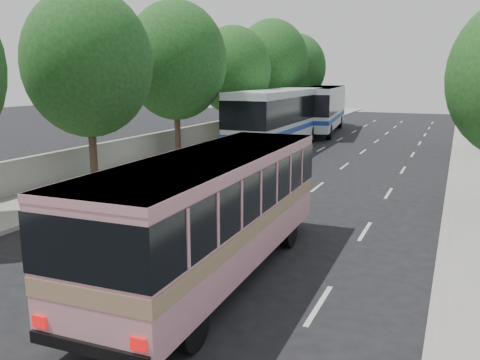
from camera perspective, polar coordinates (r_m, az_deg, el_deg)
The scene contains 14 objects.
ground at distance 15.07m, azimuth -4.95°, elevation -8.08°, with size 120.00×120.00×0.00m, color black.
sidewalk_left at distance 36.22m, azimuth -1.90°, elevation 3.77°, with size 4.00×90.00×0.15m, color #9E998E.
low_wall at distance 36.92m, azimuth -4.45°, elevation 5.18°, with size 0.30×90.00×1.50m, color #9E998E.
tree_left_b at distance 23.87m, azimuth -16.69°, elevation 12.99°, with size 5.70×5.70×8.88m.
tree_left_c at distance 30.58m, azimuth -7.16°, elevation 13.58°, with size 6.00×6.00×9.35m.
tree_left_d at distance 37.65m, azimuth -0.71°, elevation 12.56°, with size 5.52×5.52×8.60m.
tree_left_e at distance 45.07m, azimuth 3.65°, elevation 13.42°, with size 6.30×6.30×9.82m.
tree_left_f at distance 52.71m, azimuth 6.44°, elevation 12.65°, with size 5.88×5.88×9.16m.
pink_bus at distance 12.69m, azimuth -2.99°, elevation -2.51°, with size 2.76×10.01×3.18m.
pink_taxi at distance 18.26m, azimuth -5.80°, elevation -2.28°, with size 1.64×4.07×1.39m, color #F6155C.
white_pickup at distance 25.58m, azimuth 0.99°, elevation 2.04°, with size 2.21×5.43×1.58m, color white.
tour_coach_front at distance 35.74m, azimuth 4.40°, elevation 7.47°, with size 3.15×13.67×4.08m.
tour_coach_rear at distance 46.01m, azimuth 9.14°, elevation 8.28°, with size 4.53×13.78×4.05m.
taxi_roof_sign at distance 18.09m, azimuth -5.85°, elevation 0.13°, with size 0.55×0.18×0.18m, color silver.
Camera 1 is at (6.76, -12.47, 5.10)m, focal length 38.00 mm.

